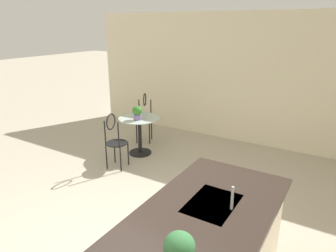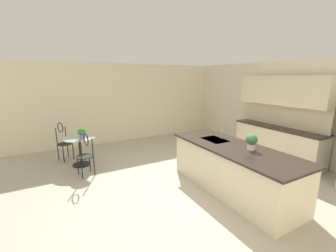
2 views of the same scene
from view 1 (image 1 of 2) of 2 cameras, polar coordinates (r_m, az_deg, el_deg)
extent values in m
cube|color=beige|center=(6.60, 15.67, 8.19)|extent=(0.12, 7.80, 2.70)
cube|color=#2D231E|center=(2.48, 2.77, -20.37)|extent=(2.80, 1.06, 0.04)
cube|color=#B2B5BA|center=(2.88, 8.21, -14.24)|extent=(0.56, 0.40, 0.03)
cylinder|color=black|center=(6.16, -5.16, -4.92)|extent=(0.44, 0.44, 0.03)
cylinder|color=black|center=(6.02, -5.25, -1.75)|extent=(0.07, 0.07, 0.69)
cylinder|color=#B2C6C1|center=(5.91, -5.35, 1.48)|extent=(0.80, 0.80, 0.01)
cylinder|color=black|center=(6.55, -3.45, -1.44)|extent=(0.03, 0.03, 0.45)
cylinder|color=black|center=(6.60, -5.85, -1.35)|extent=(0.03, 0.03, 0.45)
cylinder|color=black|center=(6.81, -3.06, -0.65)|extent=(0.03, 0.03, 0.45)
cylinder|color=black|center=(6.85, -5.37, -0.56)|extent=(0.03, 0.03, 0.45)
cylinder|color=black|center=(6.62, -4.48, 0.92)|extent=(0.51, 0.51, 0.02)
cylinder|color=black|center=(6.68, -3.20, 3.03)|extent=(0.03, 0.03, 0.45)
cylinder|color=black|center=(6.73, -5.39, 3.09)|extent=(0.03, 0.03, 0.45)
torus|color=black|center=(6.65, -4.34, 4.93)|extent=(0.27, 0.14, 0.28)
cylinder|color=black|center=(5.74, -9.89, -4.66)|extent=(0.03, 0.03, 0.45)
cylinder|color=black|center=(5.61, -7.41, -5.09)|extent=(0.03, 0.03, 0.45)
cylinder|color=black|center=(5.52, -11.35, -5.71)|extent=(0.03, 0.03, 0.45)
cylinder|color=black|center=(5.38, -8.80, -6.19)|extent=(0.03, 0.03, 0.45)
cylinder|color=black|center=(5.47, -9.49, -3.15)|extent=(0.44, 0.44, 0.02)
cylinder|color=black|center=(5.34, -11.62, -1.36)|extent=(0.03, 0.03, 0.45)
cylinder|color=black|center=(5.21, -9.19, -1.71)|extent=(0.03, 0.03, 0.45)
torus|color=black|center=(5.20, -10.56, 0.80)|extent=(0.28, 0.08, 0.28)
cylinder|color=#B2B5BA|center=(2.76, 11.84, -12.97)|extent=(0.02, 0.02, 0.22)
cylinder|color=#7A669E|center=(5.76, -5.70, 1.64)|extent=(0.13, 0.13, 0.10)
ellipsoid|color=#327427|center=(5.73, -5.74, 2.87)|extent=(0.19, 0.19, 0.17)
ellipsoid|color=#306939|center=(2.09, 2.12, -21.41)|extent=(0.20, 0.20, 0.19)
camera|label=2|loc=(4.15, -75.59, 1.52)|focal=23.20mm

